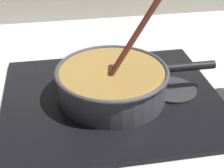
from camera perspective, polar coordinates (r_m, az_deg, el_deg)
The scene contains 5 objects.
ground at distance 0.76m, azimuth 2.42°, elevation -11.75°, with size 2.40×1.60×0.04m, color #B7B7BC.
hob_plate at distance 0.88m, azimuth 0.00°, elevation -2.47°, with size 0.56×0.48×0.01m, color black.
burner_ring at distance 0.87m, azimuth 0.00°, elevation -1.93°, with size 0.16×0.16×0.01m, color #592D0C.
spare_burner at distance 0.91m, azimuth 10.26°, elevation -0.95°, with size 0.13×0.13×0.01m, color #262628.
cooking_pan at distance 0.85m, azimuth 0.09°, elevation 0.32°, with size 0.42×0.29×0.32m.
Camera 1 is at (-0.13, -0.53, 0.50)m, focal length 53.82 mm.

